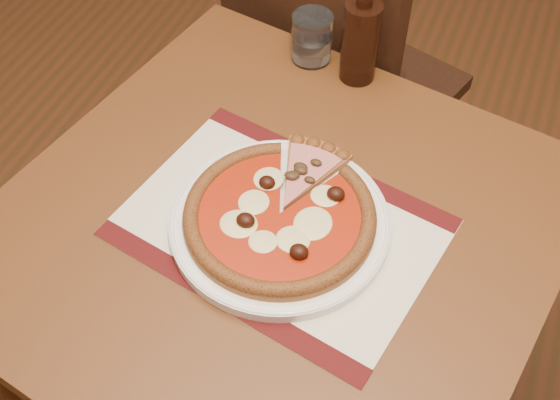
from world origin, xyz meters
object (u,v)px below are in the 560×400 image
(chair_far, at_px, (332,83))
(bottle, at_px, (361,38))
(table, at_px, (275,260))
(water_glass, at_px, (312,38))
(pizza, at_px, (280,215))
(plate, at_px, (280,223))

(chair_far, height_order, bottle, bottle)
(table, bearing_deg, water_glass, 102.26)
(table, xyz_separation_m, pizza, (0.01, -0.01, 0.13))
(water_glass, xyz_separation_m, bottle, (0.09, -0.02, 0.04))
(water_glass, height_order, bottle, bottle)
(chair_far, bearing_deg, water_glass, 112.43)
(plate, height_order, water_glass, water_glass)
(chair_far, distance_m, plate, 0.65)
(chair_far, xyz_separation_m, pizza, (0.11, -0.60, 0.27))
(table, height_order, chair_far, chair_far)
(pizza, relative_size, bottle, 1.31)
(chair_far, xyz_separation_m, water_glass, (0.02, -0.21, 0.28))
(chair_far, distance_m, water_glass, 0.35)
(table, xyz_separation_m, plate, (0.01, -0.01, 0.11))
(table, distance_m, pizza, 0.13)
(pizza, bearing_deg, bottle, 89.88)
(table, height_order, bottle, bottle)
(water_glass, relative_size, bottle, 0.42)
(chair_far, height_order, water_glass, chair_far)
(plate, bearing_deg, bottle, 89.88)
(table, relative_size, water_glass, 10.35)
(water_glass, bearing_deg, chair_far, 94.51)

